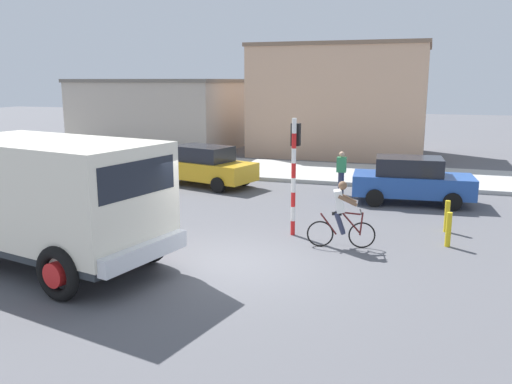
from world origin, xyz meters
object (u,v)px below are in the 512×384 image
(car_white_mid, at_px, (411,180))
(bollard_near, at_px, (448,230))
(pedestrian_near_kerb, at_px, (341,172))
(truck_foreground, at_px, (53,196))
(car_red_near, at_px, (206,166))
(bollard_far, at_px, (447,216))
(cyclist, at_px, (341,214))
(traffic_light_pole, at_px, (294,160))

(car_white_mid, xyz_separation_m, bollard_near, (1.09, -4.79, -0.37))
(car_white_mid, relative_size, pedestrian_near_kerb, 2.55)
(truck_foreground, xyz_separation_m, car_white_mid, (7.41, 9.15, -0.85))
(car_white_mid, height_order, pedestrian_near_kerb, pedestrian_near_kerb)
(car_white_mid, bearing_deg, bollard_near, -77.14)
(car_red_near, bearing_deg, truck_foreground, -86.63)
(truck_foreground, relative_size, car_red_near, 1.35)
(bollard_far, bearing_deg, car_red_near, 155.85)
(car_white_mid, distance_m, bollard_far, 3.58)
(truck_foreground, distance_m, car_white_mid, 11.80)
(pedestrian_near_kerb, xyz_separation_m, bollard_far, (3.61, -4.02, -0.40))
(cyclist, height_order, bollard_near, cyclist)
(truck_foreground, bearing_deg, pedestrian_near_kerb, 63.41)
(cyclist, xyz_separation_m, car_white_mid, (1.51, 5.71, -0.05))
(cyclist, xyz_separation_m, car_red_near, (-6.48, 6.39, -0.05))
(bollard_far, bearing_deg, cyclist, -138.35)
(traffic_light_pole, height_order, car_red_near, traffic_light_pole)
(car_red_near, height_order, bollard_near, car_red_near)
(cyclist, relative_size, car_white_mid, 0.42)
(traffic_light_pole, distance_m, bollard_near, 4.35)
(bollard_far, bearing_deg, car_white_mid, 107.87)
(traffic_light_pole, bearing_deg, bollard_far, 20.79)
(truck_foreground, relative_size, car_white_mid, 1.41)
(bollard_near, bearing_deg, bollard_far, 90.00)
(cyclist, bearing_deg, pedestrian_near_kerb, 99.00)
(pedestrian_near_kerb, bearing_deg, cyclist, -81.00)
(traffic_light_pole, distance_m, bollard_far, 4.61)
(car_white_mid, bearing_deg, traffic_light_pole, -120.83)
(car_white_mid, bearing_deg, car_red_near, 175.14)
(cyclist, xyz_separation_m, bollard_far, (2.61, 2.32, -0.41))
(cyclist, bearing_deg, bollard_near, 19.41)
(bollard_near, bearing_deg, car_white_mid, 102.86)
(cyclist, height_order, car_red_near, cyclist)
(cyclist, height_order, traffic_light_pole, traffic_light_pole)
(truck_foreground, xyz_separation_m, pedestrian_near_kerb, (4.89, 9.78, -0.82))
(truck_foreground, relative_size, pedestrian_near_kerb, 3.59)
(traffic_light_pole, distance_m, car_white_mid, 5.87)
(car_white_mid, height_order, bollard_near, car_white_mid)
(traffic_light_pole, bearing_deg, car_white_mid, 59.17)
(truck_foreground, distance_m, bollard_far, 10.34)
(truck_foreground, bearing_deg, car_red_near, 93.37)
(bollard_near, bearing_deg, car_red_near, 148.93)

